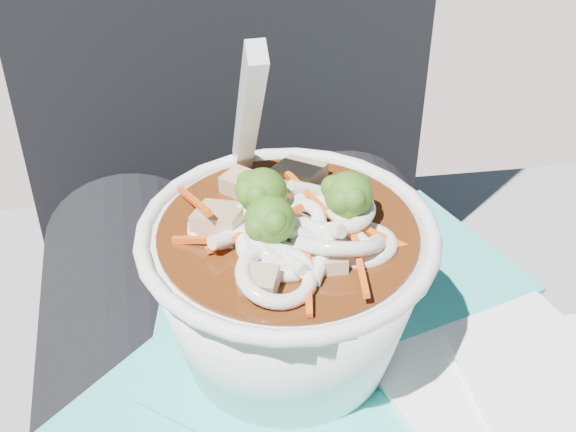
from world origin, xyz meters
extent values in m
cylinder|color=black|center=(0.09, 0.00, 0.53)|extent=(0.15, 0.48, 0.15)
cube|color=#2EC0B3|center=(-0.03, -0.01, 0.61)|extent=(0.14, 0.17, 0.00)
cube|color=#2EC0B3|center=(0.08, 0.05, 0.61)|extent=(0.22, 0.19, 0.00)
cube|color=#2EC0B3|center=(0.00, 0.00, 0.61)|extent=(0.12, 0.13, 0.00)
cube|color=#2EC0B3|center=(0.03, -0.02, 0.62)|extent=(0.16, 0.16, 0.00)
cube|color=#2EC0B3|center=(0.01, -0.04, 0.62)|extent=(0.21, 0.21, 0.00)
cube|color=white|center=(0.13, -0.08, 0.63)|extent=(0.16, 0.16, 0.00)
cube|color=white|center=(0.16, -0.08, 0.63)|extent=(0.11, 0.11, 0.00)
torus|color=white|center=(0.00, -0.01, 0.71)|extent=(0.17, 0.17, 0.01)
cylinder|color=#411D09|center=(0.00, -0.01, 0.71)|extent=(0.14, 0.14, 0.01)
torus|color=white|center=(-0.01, -0.05, 0.72)|extent=(0.04, 0.04, 0.02)
torus|color=white|center=(-0.03, 0.00, 0.72)|extent=(0.05, 0.04, 0.03)
torus|color=white|center=(0.00, -0.03, 0.72)|extent=(0.06, 0.06, 0.02)
torus|color=white|center=(0.00, -0.01, 0.72)|extent=(0.06, 0.05, 0.05)
torus|color=white|center=(0.04, -0.03, 0.72)|extent=(0.06, 0.06, 0.02)
torus|color=white|center=(0.03, -0.03, 0.72)|extent=(0.06, 0.05, 0.04)
torus|color=white|center=(0.01, -0.01, 0.72)|extent=(0.04, 0.04, 0.04)
torus|color=white|center=(-0.03, -0.03, 0.72)|extent=(0.06, 0.06, 0.05)
torus|color=white|center=(0.03, -0.01, 0.73)|extent=(0.05, 0.05, 0.01)
torus|color=white|center=(0.00, -0.03, 0.72)|extent=(0.07, 0.07, 0.03)
torus|color=white|center=(-0.01, -0.02, 0.72)|extent=(0.06, 0.05, 0.04)
torus|color=white|center=(0.01, -0.01, 0.72)|extent=(0.06, 0.06, 0.02)
torus|color=white|center=(0.01, -0.01, 0.72)|extent=(0.07, 0.07, 0.03)
cylinder|color=white|center=(0.03, 0.01, 0.72)|extent=(0.04, 0.01, 0.02)
cylinder|color=white|center=(0.02, -0.02, 0.72)|extent=(0.04, 0.01, 0.03)
cylinder|color=white|center=(0.03, -0.02, 0.72)|extent=(0.03, 0.03, 0.02)
cylinder|color=white|center=(0.02, -0.04, 0.72)|extent=(0.03, 0.04, 0.01)
cylinder|color=white|center=(-0.03, -0.02, 0.72)|extent=(0.03, 0.02, 0.01)
cylinder|color=white|center=(0.02, -0.02, 0.72)|extent=(0.03, 0.03, 0.02)
cylinder|color=white|center=(0.00, -0.04, 0.72)|extent=(0.02, 0.04, 0.01)
cylinder|color=#80A24E|center=(0.04, -0.01, 0.72)|extent=(0.01, 0.01, 0.02)
sphere|color=#275814|center=(0.04, -0.01, 0.74)|extent=(0.03, 0.03, 0.03)
sphere|color=#275814|center=(0.03, -0.02, 0.74)|extent=(0.01, 0.01, 0.01)
sphere|color=#275814|center=(0.03, -0.01, 0.74)|extent=(0.01, 0.01, 0.01)
sphere|color=#275814|center=(0.04, -0.01, 0.74)|extent=(0.01, 0.01, 0.01)
sphere|color=#275814|center=(0.04, -0.02, 0.74)|extent=(0.01, 0.01, 0.01)
cylinder|color=#80A24E|center=(-0.01, 0.00, 0.72)|extent=(0.01, 0.01, 0.02)
sphere|color=#275814|center=(-0.01, 0.00, 0.74)|extent=(0.03, 0.03, 0.03)
sphere|color=#275814|center=(-0.02, 0.01, 0.74)|extent=(0.01, 0.01, 0.01)
sphere|color=#275814|center=(-0.01, -0.01, 0.74)|extent=(0.01, 0.01, 0.01)
sphere|color=#275814|center=(-0.02, 0.00, 0.74)|extent=(0.01, 0.01, 0.01)
sphere|color=#275814|center=(-0.02, 0.00, 0.74)|extent=(0.01, 0.01, 0.01)
cylinder|color=#80A24E|center=(-0.01, -0.03, 0.72)|extent=(0.01, 0.01, 0.02)
sphere|color=#275814|center=(-0.01, -0.03, 0.74)|extent=(0.03, 0.03, 0.03)
sphere|color=#275814|center=(-0.02, -0.03, 0.74)|extent=(0.01, 0.01, 0.01)
sphere|color=#275814|center=(-0.01, -0.03, 0.74)|extent=(0.01, 0.01, 0.01)
sphere|color=#275814|center=(-0.01, -0.03, 0.74)|extent=(0.01, 0.01, 0.01)
sphere|color=#275814|center=(-0.01, -0.02, 0.74)|extent=(0.01, 0.01, 0.01)
cube|color=#F35514|center=(0.05, -0.03, 0.72)|extent=(0.05, 0.03, 0.02)
cube|color=#F35514|center=(-0.02, -0.02, 0.73)|extent=(0.05, 0.01, 0.02)
cube|color=#F35514|center=(0.03, -0.05, 0.72)|extent=(0.01, 0.06, 0.01)
cube|color=#F35514|center=(0.00, -0.06, 0.72)|extent=(0.01, 0.04, 0.01)
cube|color=#F35514|center=(-0.04, -0.02, 0.72)|extent=(0.04, 0.02, 0.01)
cube|color=#F35514|center=(0.02, 0.00, 0.73)|extent=(0.03, 0.04, 0.02)
cube|color=#F35514|center=(0.01, 0.01, 0.72)|extent=(0.04, 0.02, 0.02)
cube|color=#F35514|center=(-0.05, 0.01, 0.73)|extent=(0.02, 0.05, 0.02)
cube|color=#A2805B|center=(0.04, 0.00, 0.72)|extent=(0.02, 0.03, 0.02)
cube|color=#A2805B|center=(0.02, 0.03, 0.72)|extent=(0.04, 0.04, 0.02)
cube|color=#A2805B|center=(-0.02, 0.03, 0.72)|extent=(0.03, 0.03, 0.01)
cube|color=#A2805B|center=(-0.03, 0.00, 0.72)|extent=(0.03, 0.03, 0.02)
cube|color=#A2805B|center=(-0.02, -0.05, 0.72)|extent=(0.02, 0.02, 0.01)
cube|color=#A2805B|center=(0.02, -0.04, 0.72)|extent=(0.02, 0.02, 0.01)
ellipsoid|color=silver|center=(-0.01, -0.02, 0.72)|extent=(0.03, 0.04, 0.01)
cube|color=silver|center=(-0.01, 0.02, 0.77)|extent=(0.01, 0.09, 0.12)
camera|label=1|loc=(-0.06, -0.35, 0.99)|focal=50.00mm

